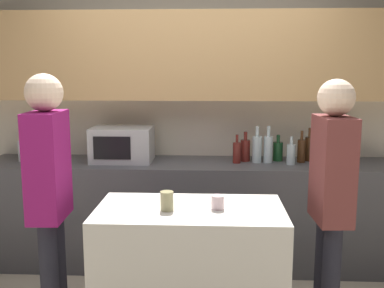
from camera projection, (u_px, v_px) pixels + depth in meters
The scene contains 18 objects.
back_wall at pixel (192, 89), 4.05m from camera, with size 6.40×0.40×2.70m.
back_counter at pixel (191, 213), 3.96m from camera, with size 3.60×0.62×0.92m.
kitchen_island at pixel (190, 276), 2.79m from camera, with size 1.14×0.63×0.89m.
microwave at pixel (122, 144), 3.91m from camera, with size 0.52×0.39×0.30m.
toaster at pixel (36, 150), 3.96m from camera, with size 0.26×0.16×0.18m.
potted_plant at pixel (343, 140), 3.82m from camera, with size 0.14×0.14×0.40m.
bottle_0 at pixel (237, 152), 3.85m from camera, with size 0.07×0.07×0.25m.
bottle_1 at pixel (245, 150), 3.93m from camera, with size 0.08×0.08×0.26m.
bottle_2 at pixel (257, 149), 3.87m from camera, with size 0.08×0.08×0.32m.
bottle_3 at pixel (268, 149), 3.86m from camera, with size 0.08×0.08×0.32m.
bottle_4 at pixel (278, 151), 3.94m from camera, with size 0.08×0.08×0.23m.
bottle_5 at pixel (291, 154), 3.79m from camera, with size 0.07×0.07×0.24m.
bottle_6 at pixel (301, 150), 3.87m from camera, with size 0.07×0.07×0.28m.
bottle_7 at pixel (309, 148), 3.93m from camera, with size 0.08×0.08×0.29m.
cup_0 at pixel (218, 202), 2.69m from camera, with size 0.08×0.08×0.08m.
cup_1 at pixel (167, 201), 2.66m from camera, with size 0.08×0.08×0.12m.
person_left at pixel (331, 191), 2.70m from camera, with size 0.22×0.35×1.66m.
person_center at pixel (49, 188), 2.70m from camera, with size 0.22×0.35×1.69m.
Camera 1 is at (0.19, -2.41, 1.72)m, focal length 42.00 mm.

